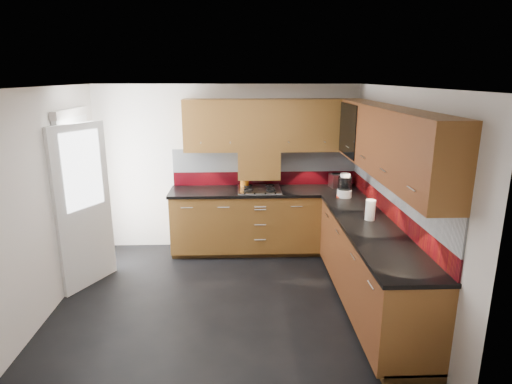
{
  "coord_description": "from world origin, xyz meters",
  "views": [
    {
      "loc": [
        0.18,
        -4.38,
        2.51
      ],
      "look_at": [
        0.37,
        0.65,
        1.14
      ],
      "focal_mm": 30.0,
      "sensor_mm": 36.0,
      "label": 1
    }
  ],
  "objects_px": {
    "toaster": "(339,180)",
    "food_processor": "(345,186)",
    "gas_hob": "(259,189)",
    "utensil_pot": "(245,180)"
  },
  "relations": [
    {
      "from": "toaster",
      "to": "food_processor",
      "type": "relative_size",
      "value": 0.95
    },
    {
      "from": "gas_hob",
      "to": "toaster",
      "type": "distance_m",
      "value": 1.19
    },
    {
      "from": "gas_hob",
      "to": "food_processor",
      "type": "height_order",
      "value": "food_processor"
    },
    {
      "from": "gas_hob",
      "to": "utensil_pot",
      "type": "bearing_deg",
      "value": 136.73
    },
    {
      "from": "toaster",
      "to": "food_processor",
      "type": "height_order",
      "value": "food_processor"
    },
    {
      "from": "utensil_pot",
      "to": "toaster",
      "type": "xyz_separation_m",
      "value": [
        1.38,
        -0.03,
        -0.0
      ]
    },
    {
      "from": "gas_hob",
      "to": "food_processor",
      "type": "xyz_separation_m",
      "value": [
        1.12,
        -0.39,
        0.13
      ]
    },
    {
      "from": "utensil_pot",
      "to": "food_processor",
      "type": "distance_m",
      "value": 1.45
    },
    {
      "from": "toaster",
      "to": "food_processor",
      "type": "bearing_deg",
      "value": -95.84
    },
    {
      "from": "utensil_pot",
      "to": "gas_hob",
      "type": "bearing_deg",
      "value": -43.27
    }
  ]
}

